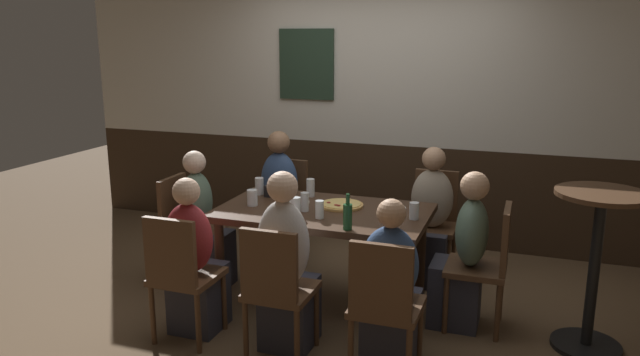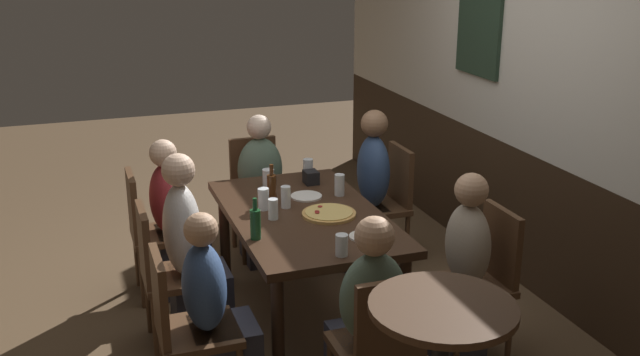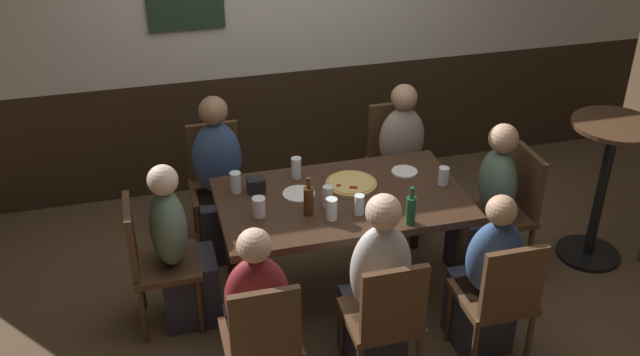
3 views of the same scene
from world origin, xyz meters
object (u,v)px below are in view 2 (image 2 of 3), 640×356
pint_glass_stout (308,170)px  chair_left_far (387,198)px  person_left_far (367,200)px  beer_glass_tall (286,198)px  chair_left_near (151,227)px  chair_head_east (382,344)px  person_head_east (368,333)px  pint_glass_amber (263,200)px  person_mid_near (192,264)px  chair_head_west (257,189)px  person_right_near (216,327)px  dining_table (304,225)px  beer_bottle_brown (272,187)px  chair_right_far (483,273)px  condiment_caddy (311,177)px  tumbler_water (339,186)px  chair_mid_near (165,268)px  plate_white_small (364,236)px  person_head_west (263,200)px  plate_white_large (306,196)px  beer_glass_half (273,210)px  pizza (329,213)px  chair_right_near (183,323)px  highball_clear (342,247)px  person_right_far (458,282)px  person_left_near (176,230)px  beer_bottle_green (255,223)px  pint_glass_pale (268,179)px

pint_glass_stout → chair_left_far: bearing=94.7°
person_left_far → beer_glass_tall: person_left_far is taller
chair_left_near → chair_head_east: size_ratio=1.00×
chair_left_near → person_head_east: bearing=27.0°
chair_left_near → beer_glass_tall: (0.56, 0.78, 0.30)m
pint_glass_amber → person_mid_near: bearing=-75.1°
beer_glass_tall → chair_head_east: bearing=3.7°
chair_head_west → person_right_near: 1.98m
dining_table → beer_bottle_brown: 0.33m
chair_right_far → condiment_caddy: 1.37m
chair_head_east → tumbler_water: size_ratio=6.22×
chair_mid_near → plate_white_small: size_ratio=5.19×
chair_head_west → person_head_west: 0.17m
chair_left_near → tumbler_water: size_ratio=6.22×
chair_mid_near → tumbler_water: bearing=100.4°
pint_glass_amber → condiment_caddy: size_ratio=1.24×
person_mid_near → chair_left_far: bearing=113.3°
chair_head_east → person_head_west: 2.20m
chair_left_far → pint_glass_stout: size_ratio=6.45×
plate_white_small → condiment_caddy: condiment_caddy is taller
person_left_far → pint_glass_stout: bearing=-83.7°
dining_table → chair_left_near: 1.11m
chair_right_far → person_head_east: bearing=-68.3°
pint_glass_stout → plate_white_large: 0.40m
person_right_near → beer_glass_tall: size_ratio=7.76×
person_head_west → pint_glass_stout: 0.57m
pint_glass_amber → beer_glass_half: size_ratio=1.08×
person_right_near → person_head_west: bearing=157.6°
dining_table → pizza: (0.10, 0.12, 0.10)m
person_head_east → chair_left_near: bearing=-153.0°
person_left_far → pizza: (0.77, -0.58, 0.26)m
chair_left_near → chair_right_near: 1.35m
pizza → highball_clear: 0.59m
person_right_near → person_right_far: bearing=90.0°
plate_white_large → person_left_near: bearing=-118.1°
person_head_east → tumbler_water: size_ratio=7.81×
tumbler_water → beer_bottle_green: beer_bottle_green is taller
chair_head_east → plate_white_small: size_ratio=5.19×
person_head_west → plate_white_small: 1.54m
person_mid_near → beer_bottle_brown: bearing=113.3°
chair_mid_near → person_head_west: person_head_west is taller
chair_mid_near → plate_white_large: size_ratio=4.35×
chair_left_near → chair_head_west: same height
pizza → beer_bottle_green: (0.20, -0.51, 0.08)m
person_head_east → beer_glass_tall: 1.18m
beer_glass_tall → pint_glass_amber: bearing=-96.0°
highball_clear → pint_glass_amber: (-0.80, -0.21, 0.01)m
pint_glass_pale → beer_glass_tall: beer_glass_tall is taller
chair_right_near → tumbler_water: 1.50m
person_mid_near → pizza: size_ratio=3.61×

